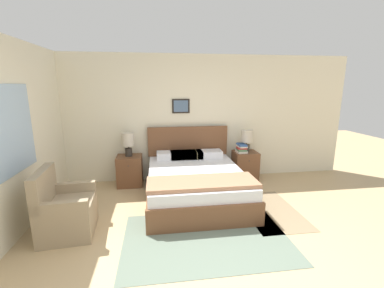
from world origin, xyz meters
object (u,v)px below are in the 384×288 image
bed (195,182)px  table_lamp_by_door (247,138)px  table_lamp_near_window (128,141)px  nightstand_by_door (245,166)px  armchair (65,211)px  nightstand_near_window (130,171)px

bed → table_lamp_by_door: bed is taller
table_lamp_near_window → table_lamp_by_door: 2.43m
bed → nightstand_by_door: bearing=33.5°
nightstand_by_door → bed: bearing=-146.5°
bed → armchair: size_ratio=2.32×
nightstand_by_door → table_lamp_near_window: 2.49m
armchair → nightstand_by_door: size_ratio=1.50×
armchair → nightstand_by_door: (3.12, 1.66, -0.01)m
nightstand_near_window → armchair: bearing=-113.0°
table_lamp_by_door → armchair: bearing=-152.0°
bed → table_lamp_near_window: 1.57m
bed → nightstand_near_window: bearing=146.4°
armchair → table_lamp_by_door: (3.13, 1.66, 0.59)m
table_lamp_near_window → nightstand_by_door: bearing=-0.1°
armchair → nightstand_near_window: armchair is taller
bed → nightstand_near_window: bed is taller
bed → nightstand_near_window: (-1.21, 0.80, -0.00)m
nightstand_near_window → table_lamp_near_window: table_lamp_near_window is taller
armchair → nightstand_by_door: bearing=113.1°
nightstand_by_door → table_lamp_near_window: bearing=179.9°
nightstand_by_door → table_lamp_by_door: bearing=14.2°
table_lamp_near_window → table_lamp_by_door: size_ratio=1.00×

